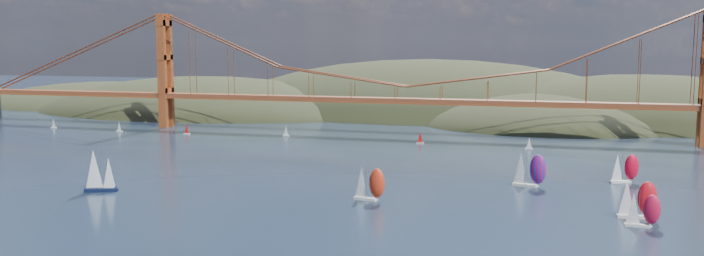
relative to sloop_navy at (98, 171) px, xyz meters
name	(u,v)px	position (x,y,z in m)	size (l,w,h in m)	color
ground	(230,256)	(60.79, -43.64, -5.77)	(1200.00, 1200.00, 0.00)	black
headlands	(518,138)	(105.74, 234.64, -18.23)	(725.00, 225.00, 96.00)	black
bridge	(404,63)	(59.04, 136.36, 26.46)	(552.00, 12.00, 55.00)	brown
sloop_navy	(98,171)	(0.00, 0.00, 0.00)	(8.92, 6.60, 13.07)	black
racer_0	(369,183)	(75.24, 9.56, -1.06)	(8.88, 4.69, 9.97)	silver
racer_1	(642,209)	(140.88, 0.76, -1.69)	(7.49, 3.02, 8.64)	silver
racer_2	(636,198)	(140.60, 8.75, -0.96)	(8.97, 3.91, 10.19)	silver
racer_3	(624,168)	(142.38, 51.77, -1.19)	(8.67, 5.55, 9.70)	white
racer_rwb	(529,169)	(115.37, 38.65, -0.60)	(9.75, 5.03, 10.95)	silver
distant_boat_0	(54,123)	(-109.86, 117.37, -3.36)	(3.00, 2.00, 4.70)	silver
distant_boat_1	(119,127)	(-70.92, 113.84, -3.36)	(3.00, 2.00, 4.70)	silver
distant_boat_2	(187,129)	(-36.33, 114.49, -3.36)	(3.00, 2.00, 4.70)	silver
distant_boat_3	(286,131)	(9.45, 120.27, -3.36)	(3.00, 2.00, 4.70)	silver
distant_boat_8	(529,143)	(114.07, 110.82, -3.36)	(3.00, 2.00, 4.70)	silver
distant_boat_9	(420,138)	(70.56, 114.63, -3.36)	(3.00, 2.00, 4.70)	silver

